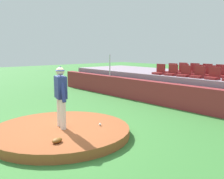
# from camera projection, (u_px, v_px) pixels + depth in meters

# --- Properties ---
(ground_plane) EXTENTS (60.00, 60.00, 0.00)m
(ground_plane) POSITION_uv_depth(u_px,v_px,m) (61.00, 136.00, 7.50)
(ground_plane) COLOR #3C7F37
(pitchers_mound) EXTENTS (3.92, 3.92, 0.24)m
(pitchers_mound) POSITION_uv_depth(u_px,v_px,m) (61.00, 131.00, 7.48)
(pitchers_mound) COLOR #A3512C
(pitchers_mound) RESTS_ON ground_plane
(pitcher) EXTENTS (0.82, 0.37, 1.75)m
(pitcher) POSITION_uv_depth(u_px,v_px,m) (61.00, 92.00, 7.30)
(pitcher) COLOR silver
(pitcher) RESTS_ON pitchers_mound
(baseball) EXTENTS (0.07, 0.07, 0.07)m
(baseball) POSITION_uv_depth(u_px,v_px,m) (100.00, 124.00, 7.62)
(baseball) COLOR white
(baseball) RESTS_ON pitchers_mound
(fielding_glove) EXTENTS (0.30, 0.35, 0.11)m
(fielding_glove) POSITION_uv_depth(u_px,v_px,m) (57.00, 140.00, 6.25)
(fielding_glove) COLOR brown
(fielding_glove) RESTS_ON pitchers_mound
(brick_barrier) EXTENTS (16.93, 0.40, 1.00)m
(brick_barrier) POSITION_uv_depth(u_px,v_px,m) (177.00, 96.00, 10.93)
(brick_barrier) COLOR maroon
(brick_barrier) RESTS_ON ground_plane
(fence_post_left) EXTENTS (0.06, 0.06, 1.15)m
(fence_post_left) POSITION_uv_depth(u_px,v_px,m) (110.00, 65.00, 14.06)
(fence_post_left) COLOR silver
(fence_post_left) RESTS_ON brick_barrier
(bleacher_platform) EXTENTS (16.28, 3.76, 1.23)m
(bleacher_platform) POSITION_uv_depth(u_px,v_px,m) (207.00, 88.00, 12.40)
(bleacher_platform) COLOR #9A8497
(bleacher_platform) RESTS_ON ground_plane
(stadium_chair_0) EXTENTS (0.48, 0.44, 0.50)m
(stadium_chair_0) POSITION_uv_depth(u_px,v_px,m) (159.00, 71.00, 12.74)
(stadium_chair_0) COLOR maroon
(stadium_chair_0) RESTS_ON bleacher_platform
(stadium_chair_1) EXTENTS (0.48, 0.44, 0.50)m
(stadium_chair_1) POSITION_uv_depth(u_px,v_px,m) (172.00, 72.00, 12.21)
(stadium_chair_1) COLOR maroon
(stadium_chair_1) RESTS_ON bleacher_platform
(stadium_chair_2) EXTENTS (0.48, 0.44, 0.50)m
(stadium_chair_2) POSITION_uv_depth(u_px,v_px,m) (185.00, 73.00, 11.69)
(stadium_chair_2) COLOR maroon
(stadium_chair_2) RESTS_ON bleacher_platform
(stadium_chair_3) EXTENTS (0.48, 0.44, 0.50)m
(stadium_chair_3) POSITION_uv_depth(u_px,v_px,m) (198.00, 74.00, 11.19)
(stadium_chair_3) COLOR maroon
(stadium_chair_3) RESTS_ON bleacher_platform
(stadium_chair_4) EXTENTS (0.48, 0.44, 0.50)m
(stadium_chair_4) POSITION_uv_depth(u_px,v_px,m) (213.00, 75.00, 10.62)
(stadium_chair_4) COLOR maroon
(stadium_chair_4) RESTS_ON bleacher_platform
(stadium_chair_6) EXTENTS (0.48, 0.44, 0.50)m
(stadium_chair_6) POSITION_uv_depth(u_px,v_px,m) (172.00, 70.00, 13.28)
(stadium_chair_6) COLOR maroon
(stadium_chair_6) RESTS_ON bleacher_platform
(stadium_chair_7) EXTENTS (0.48, 0.44, 0.50)m
(stadium_chair_7) POSITION_uv_depth(u_px,v_px,m) (183.00, 71.00, 12.79)
(stadium_chair_7) COLOR maroon
(stadium_chair_7) RESTS_ON bleacher_platform
(stadium_chair_8) EXTENTS (0.48, 0.44, 0.50)m
(stadium_chair_8) POSITION_uv_depth(u_px,v_px,m) (196.00, 72.00, 12.26)
(stadium_chair_8) COLOR maroon
(stadium_chair_8) RESTS_ON bleacher_platform
(stadium_chair_9) EXTENTS (0.48, 0.44, 0.50)m
(stadium_chair_9) POSITION_uv_depth(u_px,v_px,m) (210.00, 73.00, 11.75)
(stadium_chair_9) COLOR maroon
(stadium_chair_9) RESTS_ON bleacher_platform
(stadium_chair_12) EXTENTS (0.48, 0.44, 0.50)m
(stadium_chair_12) POSITION_uv_depth(u_px,v_px,m) (182.00, 69.00, 13.91)
(stadium_chair_12) COLOR maroon
(stadium_chair_12) RESTS_ON bleacher_platform
(stadium_chair_13) EXTENTS (0.48, 0.44, 0.50)m
(stadium_chair_13) POSITION_uv_depth(u_px,v_px,m) (193.00, 70.00, 13.37)
(stadium_chair_13) COLOR maroon
(stadium_chair_13) RESTS_ON bleacher_platform
(stadium_chair_14) EXTENTS (0.48, 0.44, 0.50)m
(stadium_chair_14) POSITION_uv_depth(u_px,v_px,m) (206.00, 71.00, 12.85)
(stadium_chair_14) COLOR maroon
(stadium_chair_14) RESTS_ON bleacher_platform
(stadium_chair_15) EXTENTS (0.48, 0.44, 0.50)m
(stadium_chair_15) POSITION_uv_depth(u_px,v_px,m) (220.00, 72.00, 12.28)
(stadium_chair_15) COLOR maroon
(stadium_chair_15) RESTS_ON bleacher_platform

